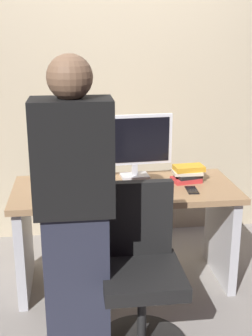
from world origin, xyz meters
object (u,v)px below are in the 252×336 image
at_px(office_chair, 141,276).
at_px(book_stack, 188,173).
at_px(desk, 125,216).
at_px(cell_phone, 192,190).
at_px(cup_near_keyboard, 64,188).
at_px(cup_by_monitor, 47,177).
at_px(person_at_desk, 75,213).
at_px(mouse, 167,184).
at_px(keyboard, 128,188).
at_px(monitor, 135,142).

distance_m(office_chair, book_stack, 0.92).
distance_m(desk, cell_phone, 0.50).
relative_size(cup_near_keyboard, book_stack, 0.39).
bearing_deg(office_chair, cup_by_monitor, 124.09).
bearing_deg(person_at_desk, mouse, 46.46).
distance_m(keyboard, cup_by_monitor, 0.58).
bearing_deg(book_stack, mouse, -149.99).
bearing_deg(mouse, cup_by_monitor, 168.15).
distance_m(cup_near_keyboard, book_stack, 0.88).
distance_m(office_chair, monitor, 1.03).
height_order(mouse, book_stack, book_stack).
xyz_separation_m(monitor, mouse, (0.19, -0.24, -0.24)).
relative_size(mouse, cell_phone, 0.69).
relative_size(desk, monitor, 2.81).
distance_m(monitor, keyboard, 0.37).
relative_size(person_at_desk, mouse, 16.39).
bearing_deg(office_chair, keyboard, 89.45).
relative_size(desk, mouse, 15.17).
height_order(office_chair, cup_near_keyboard, office_chair).
relative_size(office_chair, cup_near_keyboard, 10.46).
bearing_deg(monitor, book_stack, -22.23).
distance_m(person_at_desk, cell_phone, 0.97).
distance_m(person_at_desk, monitor, 1.01).
distance_m(desk, monitor, 0.53).
bearing_deg(cell_phone, book_stack, 87.41).
bearing_deg(cup_near_keyboard, cup_by_monitor, 116.38).
bearing_deg(person_at_desk, keyboard, 60.64).
relative_size(keyboard, cup_by_monitor, 4.55).
height_order(monitor, cup_near_keyboard, monitor).
bearing_deg(desk, book_stack, 8.01).
height_order(desk, monitor, monitor).
bearing_deg(desk, keyboard, -77.59).
height_order(desk, cup_by_monitor, cup_by_monitor).
distance_m(mouse, cup_by_monitor, 0.83).
height_order(office_chair, book_stack, office_chair).
distance_m(book_stack, cell_phone, 0.20).
bearing_deg(desk, cup_near_keyboard, -165.85).
relative_size(person_at_desk, cup_by_monitor, 17.34).
relative_size(office_chair, monitor, 1.74).
distance_m(office_chair, keyboard, 0.67).
height_order(desk, cell_phone, cell_phone).
bearing_deg(office_chair, mouse, 66.13).
bearing_deg(office_chair, person_at_desk, -173.80).
bearing_deg(person_at_desk, office_chair, 6.20).
height_order(monitor, cell_phone, monitor).
bearing_deg(person_at_desk, book_stack, 43.60).
distance_m(office_chair, mouse, 0.75).
bearing_deg(cup_near_keyboard, monitor, 31.67).
bearing_deg(book_stack, cup_by_monitor, 175.69).
xyz_separation_m(person_at_desk, cup_near_keyboard, (-0.07, 0.59, -0.07)).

